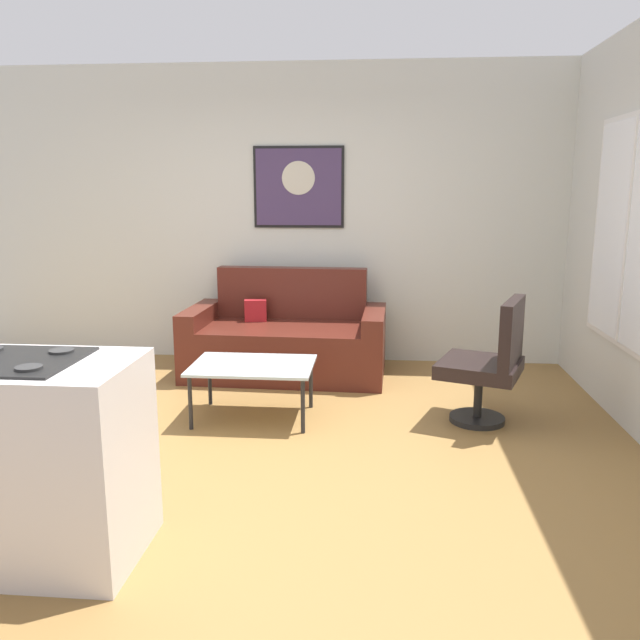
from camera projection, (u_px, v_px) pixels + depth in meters
The scene contains 7 objects.
ground at pixel (240, 458), 4.09m from camera, with size 6.40×6.40×0.04m, color olive.
back_wall at pixel (289, 216), 6.17m from camera, with size 6.40×0.05×2.80m, color silver.
couch at pixel (286, 341), 5.83m from camera, with size 1.79×0.96×0.93m.
coffee_table at pixel (253, 368), 4.68m from camera, with size 0.88×0.63×0.41m.
armchair at pixel (490, 362), 4.56m from camera, with size 0.70×0.72×0.91m.
wall_painting at pixel (299, 187), 6.07m from camera, with size 0.86×0.03×0.76m.
window at pixel (629, 232), 4.47m from camera, with size 0.03×1.41×1.63m.
Camera 1 is at (0.85, -3.77, 1.67)m, focal length 36.19 mm.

